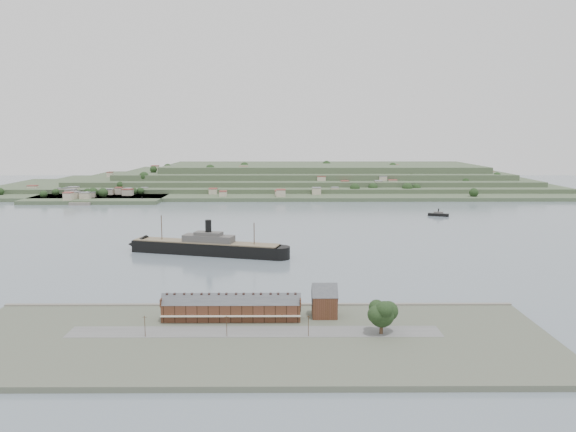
{
  "coord_description": "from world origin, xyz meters",
  "views": [
    {
      "loc": [
        11.33,
        -384.43,
        76.58
      ],
      "look_at": [
        13.78,
        30.0,
        14.27
      ],
      "focal_mm": 35.0,
      "sensor_mm": 36.0,
      "label": 1
    }
  ],
  "objects_px": {
    "steamship": "(202,247)",
    "terrace_row": "(232,308)",
    "fig_tree": "(383,313)",
    "gabled_building": "(324,302)"
  },
  "relations": [
    {
      "from": "terrace_row",
      "to": "steamship",
      "type": "xyz_separation_m",
      "value": [
        -31.09,
        131.08,
        -1.97
      ]
    },
    {
      "from": "gabled_building",
      "to": "terrace_row",
      "type": "bearing_deg",
      "value": -173.88
    },
    {
      "from": "steamship",
      "to": "terrace_row",
      "type": "bearing_deg",
      "value": -76.66
    },
    {
      "from": "terrace_row",
      "to": "fig_tree",
      "type": "xyz_separation_m",
      "value": [
        57.61,
        -16.64,
        3.25
      ]
    },
    {
      "from": "terrace_row",
      "to": "gabled_building",
      "type": "bearing_deg",
      "value": 6.12
    },
    {
      "from": "steamship",
      "to": "fig_tree",
      "type": "bearing_deg",
      "value": -59.02
    },
    {
      "from": "gabled_building",
      "to": "steamship",
      "type": "xyz_separation_m",
      "value": [
        -68.59,
        127.06,
        -3.32
      ]
    },
    {
      "from": "steamship",
      "to": "fig_tree",
      "type": "xyz_separation_m",
      "value": [
        88.7,
        -147.73,
        5.22
      ]
    },
    {
      "from": "terrace_row",
      "to": "fig_tree",
      "type": "relative_size",
      "value": 4.19
    },
    {
      "from": "gabled_building",
      "to": "steamship",
      "type": "bearing_deg",
      "value": 118.36
    }
  ]
}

